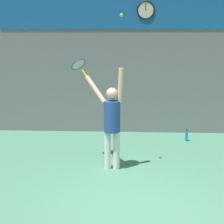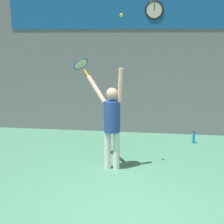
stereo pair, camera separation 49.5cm
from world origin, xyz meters
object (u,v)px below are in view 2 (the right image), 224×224
at_px(water_bottle, 194,138).
at_px(scoreboard_clock, 154,10).
at_px(tennis_ball, 121,15).
at_px(tennis_racket, 81,65).
at_px(tennis_player, 112,120).

bearing_deg(water_bottle, scoreboard_clock, 146.74).
distance_m(tennis_ball, water_bottle, 3.77).
height_order(scoreboard_clock, tennis_racket, scoreboard_clock).
bearing_deg(water_bottle, tennis_player, -135.21).
distance_m(scoreboard_clock, tennis_racket, 2.82).
relative_size(scoreboard_clock, tennis_ball, 7.16).
xyz_separation_m(tennis_player, water_bottle, (1.84, 1.83, -0.88)).
xyz_separation_m(tennis_ball, water_bottle, (1.66, 1.86, -2.84)).
distance_m(tennis_player, water_bottle, 2.74).
bearing_deg(tennis_racket, water_bottle, 28.56).
bearing_deg(water_bottle, tennis_ball, -131.82).
relative_size(scoreboard_clock, tennis_player, 0.23).
xyz_separation_m(tennis_player, tennis_ball, (0.18, -0.03, 1.96)).
height_order(tennis_player, tennis_racket, tennis_racket).
bearing_deg(scoreboard_clock, tennis_racket, -124.87).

